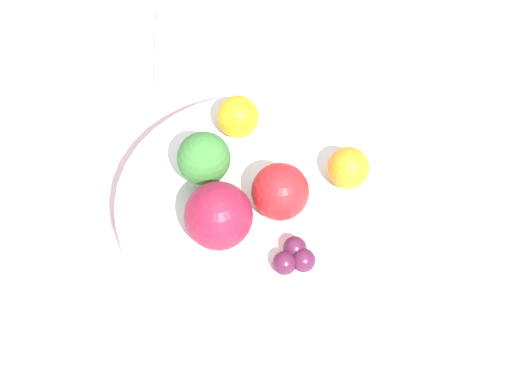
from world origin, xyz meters
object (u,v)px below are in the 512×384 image
Objects in this scene: bowl at (256,212)px; orange_back at (238,117)px; broccoli at (204,160)px; apple_red at (218,216)px; napkin at (208,45)px; grape_cluster at (294,257)px; apple_green at (280,192)px; orange_front at (348,168)px.

orange_back is at bearing 7.53° from bowl.
broccoli is 1.48× the size of orange_back.
napkin is (0.26, -0.00, -0.07)m from apple_red.
broccoli is at bearing 63.93° from bowl.
bowl is 6.91× the size of grape_cluster.
apple_green is at bearing -161.59° from orange_back.
orange_front reaches higher than napkin.
broccoli is 0.07m from apple_green.
apple_red reaches higher than grape_cluster.
apple_green reaches higher than orange_back.
apple_green is at bearing 111.85° from orange_front.
broccoli is 0.50× the size of napkin.
napkin is at bearing 11.34° from grape_cluster.
broccoli reaches higher than apple_green.
apple_green is 0.07m from orange_front.
broccoli is at bearing 86.47° from orange_front.
broccoli is 0.12m from orange_front.
grape_cluster is (-0.09, -0.07, -0.02)m from broccoli.
apple_red reaches higher than orange_back.
bowl is at bearing -43.97° from apple_red.
napkin is (0.15, 0.02, -0.06)m from orange_back.
bowl is at bearing 99.27° from orange_front.
grape_cluster is (-0.06, -0.01, -0.01)m from apple_green.
broccoli is 1.55× the size of orange_front.
orange_back is 0.15m from grape_cluster.
apple_red is (-0.03, 0.03, 0.05)m from bowl.
orange_front is (0.02, -0.06, -0.01)m from apple_green.
orange_front is 1.04× the size of grape_cluster.
bowl is 6.33× the size of orange_back.
apple_red is at bearing 113.67° from apple_green.
orange_back reaches higher than orange_front.
broccoli reaches higher than orange_front.
apple_red is 0.12m from orange_back.
napkin is at bearing 8.28° from bowl.
broccoli is (0.02, 0.04, 0.05)m from bowl.
apple_red is 0.07m from grape_cluster.
grape_cluster reaches higher than napkin.
apple_green reaches higher than bowl.
bowl is 4.31× the size of apple_red.
apple_red is 1.60× the size of grape_cluster.
orange_front is 0.10m from grape_cluster.
apple_red is at bearing 168.40° from orange_back.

